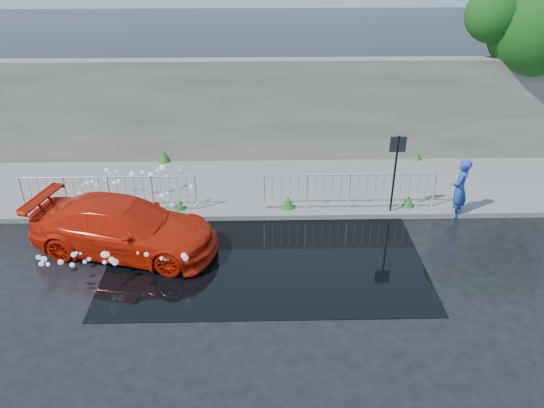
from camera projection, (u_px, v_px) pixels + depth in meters
The scene contains 13 objects.
ground at pixel (245, 280), 12.84m from camera, with size 90.00×90.00×0.00m, color black.
pavement at pixel (248, 186), 17.21m from camera, with size 30.00×4.00×0.15m, color slate.
curb at pixel (247, 216), 15.45m from camera, with size 30.00×0.25×0.16m, color slate.
retaining_wall at pixel (248, 111), 18.28m from camera, with size 30.00×0.60×3.50m, color #554F47.
puddle at pixel (265, 257), 13.73m from camera, with size 8.00×5.00×0.01m, color black.
sign_post at pixel (396, 162), 14.84m from camera, with size 0.45×0.06×2.50m.
tree at pixel (544, 22), 17.31m from camera, with size 5.10×3.17×6.39m.
railing_left at pixel (109, 192), 15.36m from camera, with size 5.05×0.05×1.10m.
railing_right at pixel (350, 190), 15.51m from camera, with size 5.05×0.05×1.10m.
weeds at pixel (234, 185), 16.71m from camera, with size 12.17×3.93×0.42m.
water_spray at pixel (121, 214), 14.31m from camera, with size 3.64×5.37×1.01m.
red_car at pixel (124, 227), 13.68m from camera, with size 1.98×4.87×1.41m, color red.
person at pixel (460, 189), 15.18m from camera, with size 0.66×0.43×1.81m, color #2143A9.
Camera 1 is at (0.41, -10.45, 7.71)m, focal length 35.00 mm.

